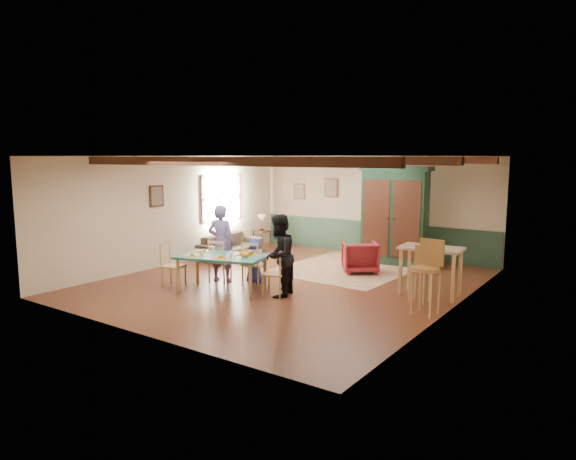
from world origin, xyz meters
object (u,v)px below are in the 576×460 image
Objects in this scene: armchair at (360,257)px; table_lamp at (262,223)px; sofa at (231,245)px; person_man at (221,243)px; dining_chair_end_left at (173,265)px; person_woman at (279,256)px; dining_chair_far_right at (253,263)px; bar_stool_left at (420,275)px; dining_chair_far_left at (220,261)px; dining_chair_end_right at (274,273)px; armoire at (395,216)px; end_table at (262,239)px; cat at (244,254)px; person_child at (255,261)px; dining_table at (222,273)px; counter_table at (430,272)px; bar_stool_right at (426,278)px.

table_lamp reaches higher than armchair.
person_man is at bearing -146.39° from sofa.
person_woman is at bearing -90.00° from dining_chair_end_left.
person_woman is at bearing 139.73° from dining_chair_far_right.
bar_stool_left is (2.04, -1.58, 0.16)m from armchair.
dining_chair_end_right is (1.64, -0.25, 0.00)m from dining_chair_far_left.
armoire is 4.24m from end_table.
table_lamp reaches higher than sofa.
armchair is at bearing -136.35° from dining_chair_far_right.
cat is (0.36, -0.72, 0.35)m from dining_chair_far_right.
armchair is (1.35, 2.24, -0.12)m from person_child.
end_table is (-2.38, 4.35, -0.10)m from dining_table.
dining_chair_far_left is 1.27m from cat.
bar_stool_left is at bearing 105.85° from armchair.
sofa is 4.27× the size of table_lamp.
dining_chair_far_left is at bearing 135.47° from dining_table.
person_woman is 3.37× the size of table_lamp.
cat is 0.73× the size of table_lamp.
person_child is 4.32m from end_table.
counter_table is (2.39, 1.69, -0.32)m from person_woman.
armchair is at bearing -137.58° from person_child.
cat is at bearing 99.46° from person_child.
person_child is 2.79× the size of cat.
person_woman reaches higher than cat.
dining_table is at bearing -61.32° from end_table.
bar_stool_left is at bearing -25.67° from end_table.
dining_chair_far_left is at bearing -126.94° from armoire.
person_woman reaches higher than dining_chair_far_left.
dining_chair_end_left reaches higher than armchair.
armoire reaches higher than table_lamp.
bar_stool_right is at bearing 166.10° from person_man.
person_man is 0.82× the size of sofa.
dining_chair_end_right is 2.81m from armchair.
bar_stool_left is at bearing -84.88° from dining_chair_end_left.
counter_table is (1.81, -2.45, -0.74)m from armoire.
armchair is (2.58, 3.40, -0.10)m from dining_chair_end_left.
dining_chair_far_left reaches higher than end_table.
cat is 0.43× the size of armchair.
person_child is 4.03m from armoire.
dining_chair_far_left is at bearing 90.00° from person_man.
bar_stool_left is at bearing 9.32° from cat.
armchair is (0.34, 2.75, -0.43)m from person_woman.
dining_chair_far_right is at bearing -130.27° from person_woman.
armchair is at bearing 143.99° from bar_stool_left.
dining_chair_far_left is 4.21m from table_lamp.
dining_table is 0.88m from person_child.
dining_chair_end_right reaches higher than dining_table.
cat is at bearing -138.42° from sofa.
table_lamp is at bearing 0.00° from end_table.
dining_chair_far_right is 1.00× the size of dining_chair_end_left.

